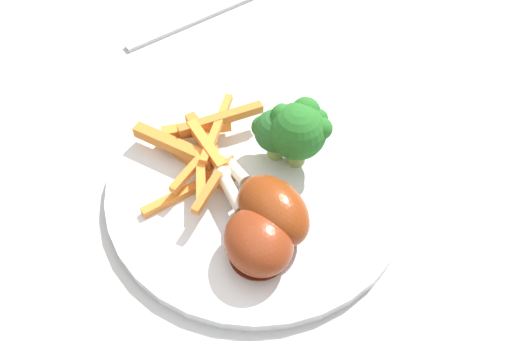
{
  "coord_description": "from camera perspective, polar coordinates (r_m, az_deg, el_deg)",
  "views": [
    {
      "loc": [
        -0.13,
        -0.37,
        1.17
      ],
      "look_at": [
        -0.06,
        -0.04,
        0.75
      ],
      "focal_mm": 39.71,
      "sensor_mm": 36.0,
      "label": 1
    }
  ],
  "objects": [
    {
      "name": "broccoli_floret_front",
      "position": [
        0.54,
        4.34,
        4.21
      ],
      "size": [
        0.06,
        0.06,
        0.07
      ],
      "color": "#88A055",
      "rests_on": "dinner_plate"
    },
    {
      "name": "chicken_drumstick_far",
      "position": [
        0.49,
        0.01,
        -6.75
      ],
      "size": [
        0.07,
        0.13,
        0.04
      ],
      "color": "#5E1E0E",
      "rests_on": "dinner_plate"
    },
    {
      "name": "dining_table",
      "position": [
        0.68,
        4.71,
        -3.64
      ],
      "size": [
        1.04,
        0.81,
        0.72
      ],
      "color": "#B7B7BC",
      "rests_on": "ground_plane"
    },
    {
      "name": "dinner_plate",
      "position": [
        0.56,
        0.0,
        -1.66
      ],
      "size": [
        0.29,
        0.29,
        0.01
      ],
      "primitive_type": "cylinder",
      "color": "silver",
      "rests_on": "dining_table"
    },
    {
      "name": "chicken_drumstick_near",
      "position": [
        0.51,
        1.51,
        -3.79
      ],
      "size": [
        0.08,
        0.13,
        0.05
      ],
      "color": "#5E1F0B",
      "rests_on": "dinner_plate"
    },
    {
      "name": "broccoli_floret_middle",
      "position": [
        0.55,
        1.91,
        4.03
      ],
      "size": [
        0.04,
        0.04,
        0.06
      ],
      "color": "#84AE53",
      "rests_on": "dinner_plate"
    },
    {
      "name": "carrot_fries_pile",
      "position": [
        0.56,
        -5.68,
        2.11
      ],
      "size": [
        0.13,
        0.14,
        0.03
      ],
      "color": "orange",
      "rests_on": "dinner_plate"
    },
    {
      "name": "fork",
      "position": [
        0.75,
        -6.38,
        14.78
      ],
      "size": [
        0.18,
        0.09,
        0.0
      ],
      "primitive_type": "cube",
      "rotation": [
        0.0,
        0.0,
        0.43
      ],
      "color": "silver",
      "rests_on": "dining_table"
    }
  ]
}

